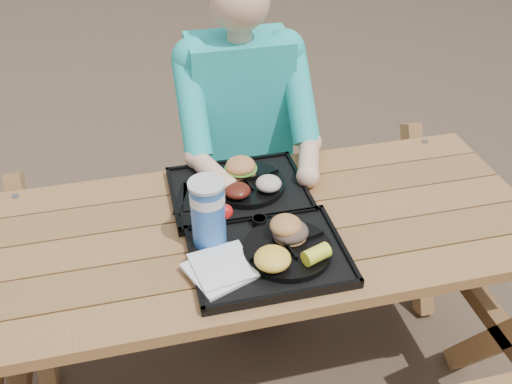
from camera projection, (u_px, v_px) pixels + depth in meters
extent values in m
plane|color=#999999|center=(256.00, 373.00, 2.23)|extent=(60.00, 60.00, 0.00)
cube|color=black|center=(269.00, 257.00, 1.66)|extent=(0.45, 0.35, 0.02)
cube|color=black|center=(238.00, 192.00, 1.92)|extent=(0.45, 0.35, 0.02)
cylinder|color=black|center=(287.00, 250.00, 1.65)|extent=(0.26, 0.26, 0.02)
cylinder|color=black|center=(246.00, 184.00, 1.92)|extent=(0.26, 0.26, 0.02)
cube|color=white|center=(220.00, 269.00, 1.59)|extent=(0.22, 0.22, 0.02)
cylinder|color=#1752B2|center=(208.00, 214.00, 1.64)|extent=(0.10, 0.10, 0.20)
cylinder|color=black|center=(260.00, 221.00, 1.75)|extent=(0.05, 0.05, 0.03)
cylinder|color=yellow|center=(278.00, 223.00, 1.75)|extent=(0.05, 0.05, 0.03)
ellipsoid|color=yellow|center=(273.00, 259.00, 1.57)|extent=(0.10, 0.10, 0.05)
cube|color=black|center=(188.00, 196.00, 1.88)|extent=(0.05, 0.17, 0.01)
ellipsoid|color=#541A10|center=(237.00, 191.00, 1.84)|extent=(0.09, 0.09, 0.04)
ellipsoid|color=beige|center=(269.00, 184.00, 1.86)|extent=(0.08, 0.08, 0.05)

